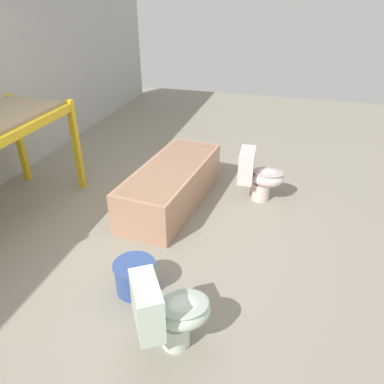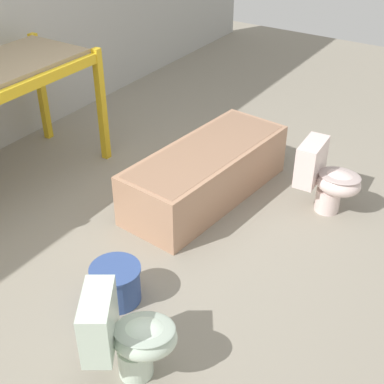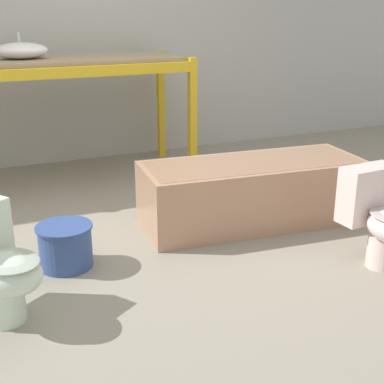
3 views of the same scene
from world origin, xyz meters
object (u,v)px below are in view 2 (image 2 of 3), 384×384
bathtub_main (206,170)px  bucket_white (116,283)px  toilet_near (326,177)px  toilet_far (126,335)px

bathtub_main → bucket_white: (-1.47, -0.17, -0.13)m
bathtub_main → toilet_near: toilet_near is taller
toilet_far → bucket_white: 0.67m
bathtub_main → toilet_near: 1.04m
bathtub_main → bucket_white: bathtub_main is taller
bathtub_main → bucket_white: 1.49m
bucket_white → bathtub_main: bearing=6.7°
toilet_near → bucket_white: (-1.85, 0.79, -0.18)m
bathtub_main → toilet_near: size_ratio=2.80×
bathtub_main → bucket_white: size_ratio=4.83×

